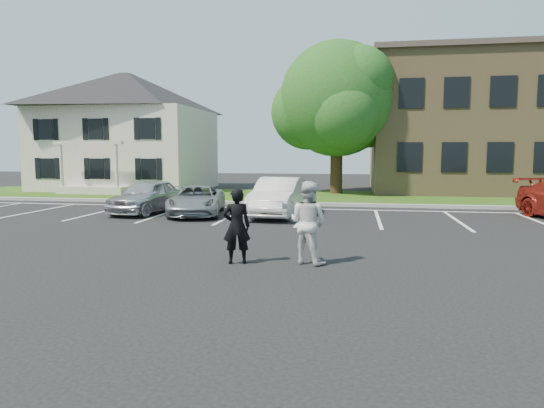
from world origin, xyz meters
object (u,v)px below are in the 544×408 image
object	(u,v)px
house	(127,131)
car_silver_minivan	(197,200)
car_silver_west	(147,196)
car_white_sedan	(279,197)
man_black_suit	(237,226)
tree	(339,102)
man_white_shirt	(308,222)

from	to	relation	value
house	car_silver_minivan	distance (m)	15.23
car_silver_west	car_white_sedan	distance (m)	5.43
car_silver_west	car_white_sedan	size ratio (longest dim) A/B	0.89
house	man_black_suit	world-z (taller)	house
car_white_sedan	tree	bearing A→B (deg)	82.73
house	tree	bearing A→B (deg)	-6.53
house	man_white_shirt	xyz separation A→B (m)	(13.92, -19.60, -2.91)
tree	car_silver_west	xyz separation A→B (m)	(-7.32, -10.16, -4.66)
man_white_shirt	car_silver_minivan	xyz separation A→B (m)	(-5.13, 7.59, -0.34)
house	tree	xyz separation A→B (m)	(13.91, -1.59, 1.52)
car_white_sedan	man_white_shirt	bearing A→B (deg)	-73.07
tree	car_silver_minivan	size ratio (longest dim) A/B	2.10
car_silver_west	man_white_shirt	bearing A→B (deg)	-38.96
house	car_silver_west	xyz separation A→B (m)	(6.59, -11.75, -3.14)
tree	man_black_suit	bearing A→B (deg)	-94.83
car_silver_west	car_white_sedan	world-z (taller)	car_white_sedan
house	tree	distance (m)	14.08
car_silver_west	car_white_sedan	bearing A→B (deg)	8.26
man_black_suit	car_white_sedan	bearing A→B (deg)	-104.47
man_white_shirt	car_silver_minivan	distance (m)	9.17
house	man_white_shirt	world-z (taller)	house
house	car_white_sedan	bearing A→B (deg)	-44.30
car_silver_minivan	man_white_shirt	bearing A→B (deg)	-66.84
man_black_suit	car_silver_minivan	xyz separation A→B (m)	(-3.57, 7.87, -0.26)
tree	car_white_sedan	bearing A→B (deg)	-100.59
car_white_sedan	car_silver_west	bearing A→B (deg)	-176.42
man_white_shirt	car_white_sedan	bearing A→B (deg)	-50.35
man_black_suit	car_white_sedan	size ratio (longest dim) A/B	0.37
man_black_suit	car_silver_minivan	world-z (taller)	man_black_suit
house	car_silver_minivan	world-z (taller)	house
man_black_suit	man_white_shirt	size ratio (longest dim) A/B	0.91
man_white_shirt	car_silver_minivan	bearing A→B (deg)	-29.90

